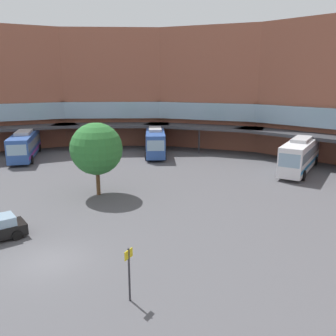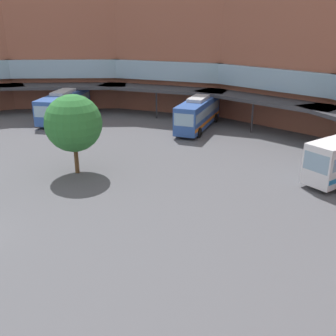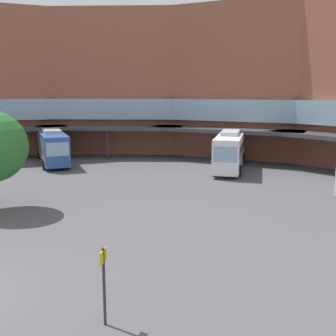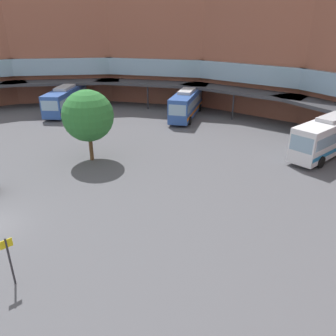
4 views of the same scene
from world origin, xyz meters
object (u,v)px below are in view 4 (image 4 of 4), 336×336
Objects in this scene: bus_3 at (330,135)px; bus_2 at (66,99)px; stop_sign_post at (9,257)px; plaza_tree at (88,116)px; bus_1 at (186,104)px.

bus_2 is at bearing -70.21° from bus_3.
stop_sign_post is (4.39, -29.38, -0.30)m from bus_3.
plaza_tree reaches higher than stop_sign_post.
plaza_tree is at bearing 26.80° from bus_2.
bus_1 is 0.85× the size of bus_2.
stop_sign_post is at bearing -3.65° from bus_3.
bus_1 is 18.42m from plaza_tree.
plaza_tree is at bearing -37.24° from bus_3.
bus_3 is at bearing 65.63° from bus_2.
bus_1 is 33.54m from stop_sign_post.
bus_2 is at bearing 173.10° from plaza_tree.
bus_2 is 20.28m from plaza_tree.
stop_sign_post is (34.22, -10.79, -0.18)m from bus_2.
bus_1 reaches higher than stop_sign_post.
bus_1 is at bearing -87.11° from bus_3.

